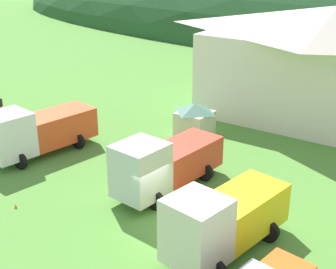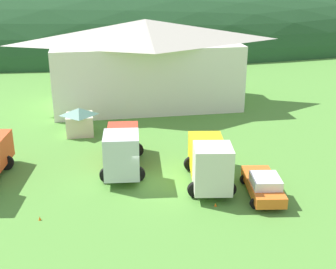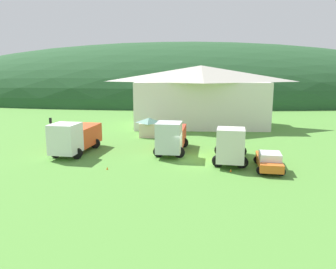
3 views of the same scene
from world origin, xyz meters
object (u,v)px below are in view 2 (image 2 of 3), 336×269
(traffic_cone_mid_row, at_px, (40,220))
(service_pickup_orange, at_px, (263,185))
(tow_truck_silver, at_px, (122,148))
(depot_building, at_px, (146,62))
(play_shed_cream, at_px, (80,121))
(flatbed_truck_yellow, at_px, (209,161))
(traffic_cone_near_pickup, at_px, (215,206))

(traffic_cone_mid_row, bearing_deg, service_pickup_orange, 2.32)
(tow_truck_silver, bearing_deg, depot_building, 172.35)
(traffic_cone_mid_row, bearing_deg, play_shed_cream, 81.18)
(traffic_cone_mid_row, bearing_deg, flatbed_truck_yellow, 14.49)
(service_pickup_orange, xyz_separation_m, traffic_cone_mid_row, (-14.45, -0.59, -0.83))
(depot_building, relative_size, flatbed_truck_yellow, 2.91)
(depot_building, xyz_separation_m, flatbed_truck_yellow, (1.76, -20.52, -3.02))
(flatbed_truck_yellow, relative_size, traffic_cone_near_pickup, 16.13)
(traffic_cone_near_pickup, height_order, traffic_cone_mid_row, traffic_cone_mid_row)
(service_pickup_orange, bearing_deg, flatbed_truck_yellow, -118.83)
(play_shed_cream, bearing_deg, service_pickup_orange, -49.92)
(traffic_cone_near_pickup, bearing_deg, traffic_cone_mid_row, 178.99)
(tow_truck_silver, distance_m, service_pickup_orange, 10.64)
(play_shed_cream, height_order, service_pickup_orange, play_shed_cream)
(depot_building, height_order, tow_truck_silver, depot_building)
(flatbed_truck_yellow, height_order, traffic_cone_near_pickup, flatbed_truck_yellow)
(play_shed_cream, xyz_separation_m, service_pickup_orange, (12.12, -14.41, -0.46))
(depot_building, bearing_deg, play_shed_cream, -130.64)
(tow_truck_silver, bearing_deg, play_shed_cream, -153.94)
(play_shed_cream, bearing_deg, traffic_cone_near_pickup, -60.37)
(depot_building, xyz_separation_m, traffic_cone_near_pickup, (1.39, -23.64, -4.82))
(depot_building, relative_size, tow_truck_silver, 2.71)
(traffic_cone_near_pickup, bearing_deg, depot_building, 93.36)
(tow_truck_silver, distance_m, traffic_cone_near_pickup, 8.67)
(service_pickup_orange, height_order, traffic_cone_mid_row, service_pickup_orange)
(tow_truck_silver, xyz_separation_m, flatbed_truck_yellow, (5.78, -3.41, 0.02))
(depot_building, height_order, traffic_cone_mid_row, depot_building)
(depot_building, relative_size, traffic_cone_mid_row, 41.22)
(depot_building, xyz_separation_m, tow_truck_silver, (-4.02, -17.10, -3.04))
(tow_truck_silver, height_order, traffic_cone_near_pickup, tow_truck_silver)
(depot_building, relative_size, play_shed_cream, 8.17)
(depot_building, relative_size, traffic_cone_near_pickup, 46.94)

